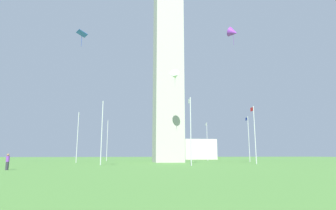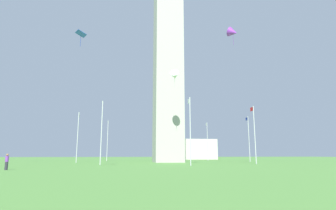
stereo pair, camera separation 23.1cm
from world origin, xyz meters
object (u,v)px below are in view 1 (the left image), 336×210
flagpole_nw (207,140)px  kite_purple_delta (233,32)px  kite_blue_diamond (82,34)px  flagpole_se (102,130)px  kite_white_delta (175,76)px  distant_building (191,150)px  flagpole_sw (255,132)px  flagpole_w (249,137)px  obelisk_monument (168,40)px  person_purple_shirt (8,162)px  flagpole_n (156,140)px  flagpole_s (191,128)px  flagpole_e (78,135)px  flagpole_ne (107,139)px

flagpole_nw → kite_purple_delta: (-26.35, 3.81, 16.36)m
kite_blue_diamond → flagpole_se: bearing=-7.4°
kite_white_delta → distant_building: bearing=-18.1°
flagpole_sw → flagpole_w: same height
flagpole_w → distant_building: (36.85, 2.71, -2.03)m
flagpole_se → flagpole_sw: size_ratio=1.00×
obelisk_monument → flagpole_w: 26.70m
flagpole_se → person_purple_shirt: (-11.92, 8.28, -4.36)m
obelisk_monument → flagpole_sw: (-12.21, -12.26, -20.31)m
obelisk_monument → flagpole_n: obelisk_monument is taller
obelisk_monument → flagpole_se: 26.68m
flagpole_w → flagpole_s: bearing=135.0°
person_purple_shirt → kite_white_delta: bearing=-30.6°
flagpole_w → person_purple_shirt: bearing=122.6°
flagpole_se → flagpole_s: bearing=-112.5°
person_purple_shirt → kite_blue_diamond: (-1.55, -6.52, 13.28)m
flagpole_se → kite_purple_delta: bearing=-95.0°
flagpole_e → flagpole_sw: same height
person_purple_shirt → kite_purple_delta: size_ratio=0.49×
flagpole_ne → flagpole_w: size_ratio=1.00×
flagpole_se → person_purple_shirt: flagpole_se is taller
distant_building → obelisk_monument: bearing=158.4°
flagpole_n → flagpole_w: 24.52m
kite_blue_diamond → kite_white_delta: size_ratio=0.52×
flagpole_sw → flagpole_s: bearing=112.5°
flagpole_ne → flagpole_sw: 34.68m
flagpole_n → person_purple_shirt: flagpole_n is taller
flagpole_se → flagpole_nw: size_ratio=1.00×
flagpole_e → flagpole_n: bearing=-45.0°
flagpole_e → flagpole_s: size_ratio=1.00×
flagpole_se → kite_white_delta: 15.36m
flagpole_e → flagpole_s: (-17.34, -17.34, 0.00)m
flagpole_sw → kite_white_delta: kite_white_delta is taller
flagpole_e → flagpole_sw: size_ratio=1.00×
flagpole_sw → obelisk_monument: bearing=45.1°
person_purple_shirt → kite_purple_delta: 37.04m
flagpole_w → kite_white_delta: bearing=118.6°
obelisk_monument → flagpole_sw: size_ratio=5.36×
flagpole_e → flagpole_ne: bearing=-22.5°
flagpole_nw → obelisk_monument: bearing=135.1°
flagpole_e → kite_purple_delta: (-14.09, -25.79, 16.36)m
flagpole_se → kite_blue_diamond: size_ratio=5.87×
flagpole_w → kite_white_delta: (-9.76, 17.92, 9.67)m
flagpole_w → kite_white_delta: size_ratio=3.06×
obelisk_monument → kite_white_delta: 14.41m
flagpole_se → distant_building: bearing=-28.7°
flagpole_se → distant_building: flagpole_se is taller
kite_purple_delta → flagpole_e: bearing=61.4°
kite_purple_delta → distant_building: kite_purple_delta is taller
obelisk_monument → flagpole_ne: 26.73m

